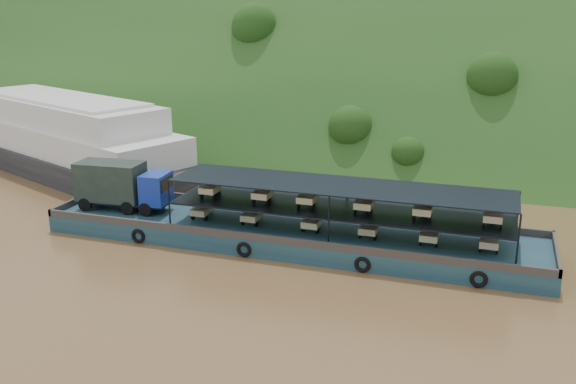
% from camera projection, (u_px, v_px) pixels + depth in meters
% --- Properties ---
extents(ground, '(160.00, 160.00, 0.00)m').
position_uv_depth(ground, '(302.00, 252.00, 43.62)').
color(ground, brown).
rests_on(ground, ground).
extents(hillside, '(140.00, 39.60, 39.60)m').
position_uv_depth(hillside, '(392.00, 145.00, 76.34)').
color(hillside, '#153613').
rests_on(hillside, ground).
extents(cargo_barge, '(35.00, 7.18, 4.80)m').
position_uv_depth(cargo_barge, '(271.00, 225.00, 45.28)').
color(cargo_barge, '#142D48').
rests_on(cargo_barge, ground).
extents(passenger_ferry, '(37.31, 22.64, 7.42)m').
position_uv_depth(passenger_ferry, '(63.00, 138.00, 64.25)').
color(passenger_ferry, black).
rests_on(passenger_ferry, ground).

